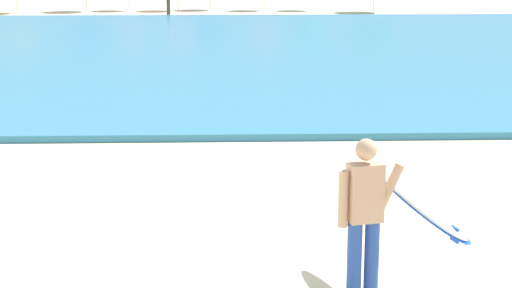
{
  "coord_description": "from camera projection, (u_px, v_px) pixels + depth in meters",
  "views": [
    {
      "loc": [
        0.97,
        -9.02,
        3.59
      ],
      "look_at": [
        1.35,
        1.6,
        1.1
      ],
      "focal_mm": 59.8,
      "sensor_mm": 36.0,
      "label": 1
    }
  ],
  "objects": [
    {
      "name": "sea",
      "position": [
        198.0,
        49.0,
        29.48
      ],
      "size": [
        120.0,
        28.0,
        0.14
      ],
      "primitive_type": "cube",
      "color": "teal",
      "rests_on": "ground"
    },
    {
      "name": "surfer_with_board",
      "position": [
        386.0,
        205.0,
        8.59
      ],
      "size": [
        1.18,
        2.46,
        1.73
      ],
      "color": "#284CA3",
      "rests_on": "ground"
    },
    {
      "name": "ground_plane",
      "position": [
        141.0,
        273.0,
        9.57
      ],
      "size": [
        160.0,
        160.0,
        0.0
      ],
      "primitive_type": "plane",
      "color": "beige"
    }
  ]
}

